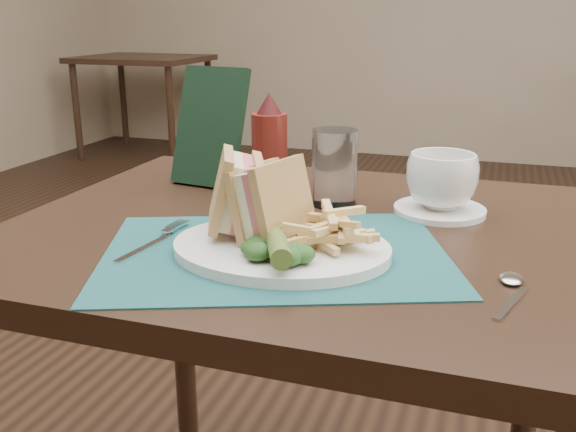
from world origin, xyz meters
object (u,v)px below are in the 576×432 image
(table_bg_left, at_px, (145,106))
(saucer, at_px, (439,210))
(sandwich_half_a, at_px, (221,192))
(sandwich_half_b, at_px, (259,197))
(coffee_cup, at_px, (442,181))
(drinking_glass, at_px, (334,168))
(table_main, at_px, (299,427))
(ketchup_bottle, at_px, (269,146))
(plate, at_px, (281,248))
(placemat, at_px, (275,253))
(check_presenter, at_px, (210,127))

(table_bg_left, bearing_deg, saucer, -52.61)
(sandwich_half_a, distance_m, sandwich_half_b, 0.06)
(coffee_cup, xyz_separation_m, drinking_glass, (-0.18, -0.01, 0.01))
(table_main, xyz_separation_m, table_bg_left, (-2.31, 3.41, 0.00))
(table_main, xyz_separation_m, ketchup_bottle, (-0.10, 0.13, 0.47))
(plate, height_order, sandwich_half_a, sandwich_half_a)
(placemat, bearing_deg, sandwich_half_b, 149.03)
(plate, distance_m, sandwich_half_a, 0.12)
(saucer, xyz_separation_m, check_presenter, (-0.44, 0.06, 0.10))
(placemat, distance_m, saucer, 0.33)
(sandwich_half_a, distance_m, check_presenter, 0.34)
(table_bg_left, xyz_separation_m, placemat, (2.32, -3.55, 0.38))
(sandwich_half_a, height_order, check_presenter, check_presenter)
(plate, distance_m, coffee_cup, 0.33)
(placemat, bearing_deg, ketchup_bottle, 111.46)
(plate, distance_m, ketchup_bottle, 0.30)
(placemat, distance_m, ketchup_bottle, 0.30)
(drinking_glass, bearing_deg, placemat, -93.78)
(table_bg_left, bearing_deg, ketchup_bottle, -56.04)
(table_main, relative_size, drinking_glass, 6.92)
(drinking_glass, bearing_deg, ketchup_bottle, 176.66)
(ketchup_bottle, bearing_deg, sandwich_half_a, -86.41)
(saucer, bearing_deg, ketchup_bottle, 179.88)
(table_main, bearing_deg, sandwich_half_a, -124.80)
(check_presenter, bearing_deg, ketchup_bottle, -14.25)
(placemat, relative_size, ketchup_bottle, 2.51)
(table_bg_left, xyz_separation_m, ketchup_bottle, (2.21, -3.29, 0.47))
(plate, xyz_separation_m, ketchup_bottle, (-0.11, 0.26, 0.08))
(table_bg_left, bearing_deg, coffee_cup, -52.61)
(sandwich_half_b, bearing_deg, coffee_cup, 63.19)
(table_main, relative_size, check_presenter, 3.98)
(ketchup_bottle, distance_m, check_presenter, 0.15)
(coffee_cup, bearing_deg, check_presenter, 172.24)
(sandwich_half_b, relative_size, saucer, 0.75)
(placemat, xyz_separation_m, sandwich_half_a, (-0.09, 0.02, 0.07))
(sandwich_half_b, xyz_separation_m, drinking_glass, (0.05, 0.24, -0.01))
(saucer, bearing_deg, table_main, -148.16)
(placemat, height_order, check_presenter, check_presenter)
(table_main, height_order, check_presenter, check_presenter)
(plate, height_order, coffee_cup, coffee_cup)
(sandwich_half_a, height_order, sandwich_half_b, sandwich_half_a)
(placemat, height_order, sandwich_half_b, sandwich_half_b)
(plate, bearing_deg, coffee_cup, 51.69)
(check_presenter, bearing_deg, table_bg_left, 131.22)
(coffee_cup, bearing_deg, table_bg_left, 127.39)
(plate, relative_size, drinking_glass, 2.31)
(table_bg_left, height_order, sandwich_half_b, sandwich_half_b)
(table_bg_left, distance_m, coffee_cup, 4.16)
(drinking_glass, bearing_deg, table_main, -101.22)
(plate, bearing_deg, saucer, 51.69)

